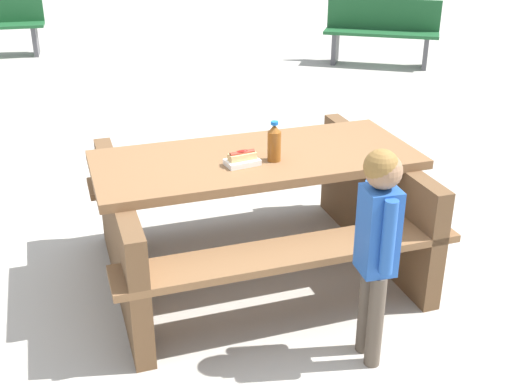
{
  "coord_description": "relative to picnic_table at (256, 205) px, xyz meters",
  "views": [
    {
      "loc": [
        0.34,
        3.3,
        2.05
      ],
      "look_at": [
        0.0,
        0.0,
        0.52
      ],
      "focal_mm": 44.82,
      "sensor_mm": 36.0,
      "label": 1
    }
  ],
  "objects": [
    {
      "name": "picnic_table",
      "position": [
        0.0,
        0.0,
        0.0
      ],
      "size": [
        2.06,
        1.76,
        0.75
      ],
      "color": "brown",
      "rests_on": "ground"
    },
    {
      "name": "ground_plane",
      "position": [
        0.0,
        0.0,
        -0.44
      ],
      "size": [
        30.0,
        30.0,
        0.0
      ],
      "primitive_type": "plane",
      "color": "#B7B2A8",
      "rests_on": "ground"
    },
    {
      "name": "child_in_coat",
      "position": [
        -0.46,
        0.85,
        0.25
      ],
      "size": [
        0.18,
        0.27,
        1.09
      ],
      "color": "brown",
      "rests_on": "ground"
    },
    {
      "name": "hotdog_tray",
      "position": [
        0.09,
        0.13,
        0.34
      ],
      "size": [
        0.21,
        0.17,
        0.08
      ],
      "color": "white",
      "rests_on": "picnic_table"
    },
    {
      "name": "soda_bottle",
      "position": [
        -0.09,
        0.09,
        0.41
      ],
      "size": [
        0.07,
        0.07,
        0.22
      ],
      "color": "brown",
      "rests_on": "picnic_table"
    },
    {
      "name": "park_bench_near",
      "position": [
        -2.22,
        -5.15,
        0.0
      ],
      "size": [
        1.55,
        0.89,
        0.85
      ],
      "color": "#1E592D",
      "rests_on": "ground"
    }
  ]
}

